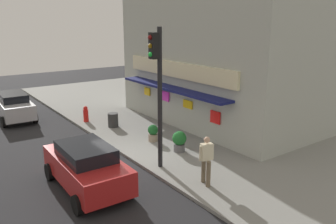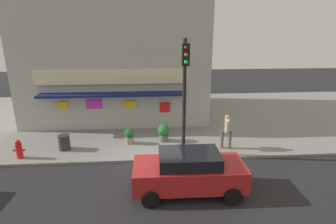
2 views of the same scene
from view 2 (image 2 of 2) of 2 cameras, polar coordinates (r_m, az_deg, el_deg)
The scene contains 10 objects.
ground_plane at distance 13.07m, azimuth -3.19°, elevation -10.35°, with size 56.56×56.56×0.00m, color #232326.
sidewalk at distance 18.90m, azimuth -3.58°, elevation -1.19°, with size 37.71×12.69×0.13m, color gray.
corner_building at distance 19.55m, azimuth -10.37°, elevation 11.16°, with size 11.50×8.08×7.84m.
traffic_light at distance 12.38m, azimuth 3.49°, elevation 5.88°, with size 0.32×0.58×5.46m.
fire_hydrant at distance 14.73m, azimuth -28.57°, elevation -6.82°, with size 0.53×0.29×0.92m.
trash_can at distance 14.79m, azimuth -20.77°, elevation -5.91°, with size 0.56×0.56×0.77m, color #2D2D2D.
pedestrian at distance 14.05m, azimuth 12.06°, elevation -3.69°, with size 0.57×0.56×1.79m.
potted_plant_by_doorway at distance 14.79m, azimuth -0.88°, elevation -4.19°, with size 0.63×0.63×0.94m.
potted_plant_by_window at distance 14.66m, azimuth -8.04°, elevation -4.93°, with size 0.50×0.50×0.82m.
parked_car_red at distance 10.60m, azimuth 4.36°, elevation -12.23°, with size 4.18×2.07×1.63m.
Camera 2 is at (-0.13, -11.57, 6.08)m, focal length 29.34 mm.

